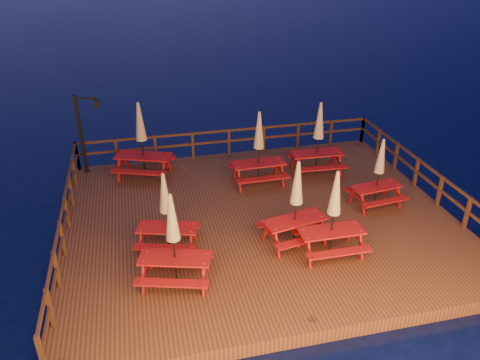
{
  "coord_description": "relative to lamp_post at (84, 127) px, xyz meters",
  "views": [
    {
      "loc": [
        -3.51,
        -12.14,
        8.38
      ],
      "look_at": [
        -0.53,
        0.6,
        1.47
      ],
      "focal_mm": 35.0,
      "sensor_mm": 36.0,
      "label": 1
    }
  ],
  "objects": [
    {
      "name": "ground",
      "position": [
        5.39,
        -4.55,
        -2.2
      ],
      "size": [
        500.0,
        500.0,
        0.0
      ],
      "primitive_type": "plane",
      "color": "black",
      "rests_on": "ground"
    },
    {
      "name": "deck",
      "position": [
        5.39,
        -4.55,
        -2.0
      ],
      "size": [
        12.0,
        10.0,
        0.4
      ],
      "primitive_type": "cube",
      "color": "#472516",
      "rests_on": "ground"
    },
    {
      "name": "deck_piles",
      "position": [
        5.39,
        -4.55,
        -2.5
      ],
      "size": [
        11.44,
        9.44,
        1.4
      ],
      "color": "#372111",
      "rests_on": "ground"
    },
    {
      "name": "railing",
      "position": [
        5.39,
        -2.77,
        -1.03
      ],
      "size": [
        11.8,
        9.75,
        1.1
      ],
      "color": "#372111",
      "rests_on": "deck"
    },
    {
      "name": "lamp_post",
      "position": [
        0.0,
        0.0,
        0.0
      ],
      "size": [
        0.85,
        0.18,
        3.0
      ],
      "color": "black",
      "rests_on": "deck"
    },
    {
      "name": "picnic_table_0",
      "position": [
        1.97,
        -0.88,
        -0.31
      ],
      "size": [
        2.44,
        2.23,
        2.85
      ],
      "rotation": [
        0.0,
        0.0,
        -0.36
      ],
      "color": "maroon",
      "rests_on": "deck"
    },
    {
      "name": "picnic_table_1",
      "position": [
        5.97,
        -6.1,
        -0.45
      ],
      "size": [
        2.07,
        1.82,
        2.6
      ],
      "rotation": [
        0.0,
        0.0,
        0.2
      ],
      "color": "maroon",
      "rests_on": "deck"
    },
    {
      "name": "picnic_table_2",
      "position": [
        2.39,
        -5.58,
        -0.55
      ],
      "size": [
        2.0,
        1.79,
        2.4
      ],
      "rotation": [
        0.0,
        0.0,
        -0.28
      ],
      "color": "maroon",
      "rests_on": "deck"
    },
    {
      "name": "picnic_table_3",
      "position": [
        6.77,
        -6.85,
        -0.45
      ],
      "size": [
        1.82,
        1.5,
        2.59
      ],
      "rotation": [
        0.0,
        0.0,
        -0.01
      ],
      "color": "maroon",
      "rests_on": "deck"
    },
    {
      "name": "picnic_table_4",
      "position": [
        2.44,
        -7.09,
        -0.45
      ],
      "size": [
        2.16,
        1.94,
        2.6
      ],
      "rotation": [
        0.0,
        0.0,
        -0.28
      ],
      "color": "maroon",
      "rests_on": "deck"
    },
    {
      "name": "picnic_table_5",
      "position": [
        8.24,
        -2.01,
        -0.37
      ],
      "size": [
        1.99,
        1.66,
        2.74
      ],
      "rotation": [
        0.0,
        0.0,
        -0.05
      ],
      "color": "maroon",
      "rests_on": "deck"
    },
    {
      "name": "picnic_table_6",
      "position": [
        9.27,
        -4.69,
        -0.57
      ],
      "size": [
        1.8,
        1.55,
        2.35
      ],
      "rotation": [
        0.0,
        0.0,
        0.12
      ],
      "color": "maroon",
      "rests_on": "deck"
    },
    {
      "name": "picnic_table_7",
      "position": [
        5.91,
        -2.32,
        -0.39
      ],
      "size": [
        1.91,
        1.58,
        2.7
      ],
      "rotation": [
        0.0,
        0.0,
        0.02
      ],
      "color": "maroon",
      "rests_on": "deck"
    }
  ]
}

